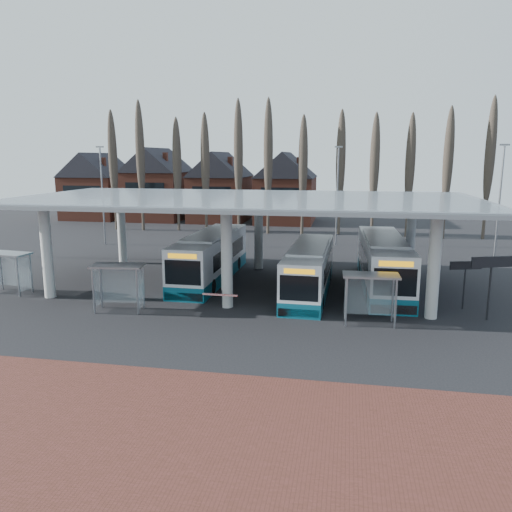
% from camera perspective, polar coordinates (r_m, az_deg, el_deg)
% --- Properties ---
extents(ground, '(140.00, 140.00, 0.00)m').
position_cam_1_polar(ground, '(28.67, -4.48, -7.24)').
color(ground, black).
rests_on(ground, ground).
extents(brick_strip, '(70.00, 10.00, 0.03)m').
position_cam_1_polar(brick_strip, '(18.32, -14.66, -18.78)').
color(brick_strip, '#5C2C25').
rests_on(brick_strip, ground).
extents(station_canopy, '(32.00, 16.00, 6.34)m').
position_cam_1_polar(station_canopy, '(35.15, -1.27, 5.70)').
color(station_canopy, beige).
rests_on(station_canopy, ground).
extents(poplar_row, '(45.10, 1.10, 14.50)m').
position_cam_1_polar(poplar_row, '(59.69, 3.66, 10.93)').
color(poplar_row, '#473D33').
rests_on(poplar_row, ground).
extents(townhouse_row, '(36.80, 10.30, 12.25)m').
position_cam_1_polar(townhouse_row, '(73.95, -7.68, 8.71)').
color(townhouse_row, brown).
rests_on(townhouse_row, ground).
extents(lamp_post_a, '(0.80, 0.16, 10.17)m').
position_cam_1_polar(lamp_post_a, '(54.52, -17.14, 6.81)').
color(lamp_post_a, slate).
rests_on(lamp_post_a, ground).
extents(lamp_post_b, '(0.80, 0.16, 10.17)m').
position_cam_1_polar(lamp_post_b, '(52.41, 9.26, 7.00)').
color(lamp_post_b, slate).
rests_on(lamp_post_b, ground).
extents(lamp_post_c, '(0.80, 0.16, 10.17)m').
position_cam_1_polar(lamp_post_c, '(48.18, 26.06, 5.66)').
color(lamp_post_c, slate).
rests_on(lamp_post_c, ground).
extents(bus_1, '(2.82, 12.69, 3.52)m').
position_cam_1_polar(bus_1, '(37.66, -5.17, -0.16)').
color(bus_1, white).
rests_on(bus_1, ground).
extents(bus_2, '(2.77, 11.82, 3.27)m').
position_cam_1_polar(bus_2, '(34.03, 6.11, -1.61)').
color(bus_2, white).
rests_on(bus_2, ground).
extents(bus_3, '(3.24, 13.14, 3.63)m').
position_cam_1_polar(bus_3, '(36.20, 14.33, -0.85)').
color(bus_3, white).
rests_on(bus_3, ground).
extents(shelter_0, '(3.16, 1.87, 2.77)m').
position_cam_1_polar(shelter_0, '(37.57, -26.30, -0.76)').
color(shelter_0, gray).
rests_on(shelter_0, ground).
extents(shelter_1, '(3.22, 1.89, 2.83)m').
position_cam_1_polar(shelter_1, '(30.85, -15.38, -2.31)').
color(shelter_1, gray).
rests_on(shelter_1, ground).
extents(shelter_2, '(3.09, 1.64, 2.81)m').
position_cam_1_polar(shelter_2, '(28.17, 12.92, -3.50)').
color(shelter_2, gray).
rests_on(shelter_2, ground).
extents(info_sign_0, '(2.36, 0.95, 3.66)m').
position_cam_1_polar(info_sign_0, '(30.70, 25.32, -1.13)').
color(info_sign_0, black).
rests_on(info_sign_0, ground).
extents(info_sign_1, '(1.94, 0.67, 2.96)m').
position_cam_1_polar(info_sign_1, '(32.42, 22.83, -1.38)').
color(info_sign_1, black).
rests_on(info_sign_1, ground).
extents(barrier, '(2.18, 0.60, 1.09)m').
position_cam_1_polar(barrier, '(30.27, -4.09, -4.56)').
color(barrier, black).
rests_on(barrier, ground).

